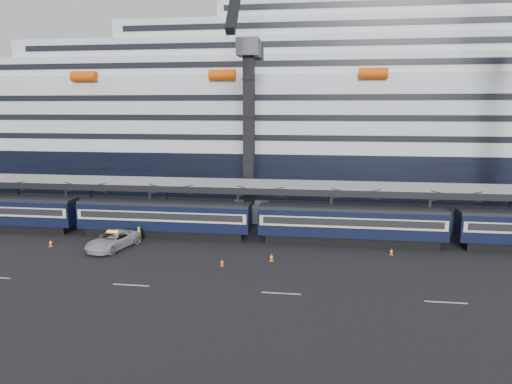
% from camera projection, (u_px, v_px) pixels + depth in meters
% --- Properties ---
extents(ground, '(260.00, 260.00, 0.00)m').
position_uv_depth(ground, '(459.00, 283.00, 36.69)').
color(ground, black).
rests_on(ground, ground).
extents(train, '(133.05, 3.00, 4.05)m').
position_uv_depth(train, '(384.00, 224.00, 46.67)').
color(train, black).
rests_on(train, ground).
extents(canopy, '(130.00, 6.25, 5.53)m').
position_uv_depth(canopy, '(424.00, 189.00, 49.39)').
color(canopy, gray).
rests_on(canopy, ground).
extents(cruise_ship, '(214.09, 28.84, 34.00)m').
position_uv_depth(cruise_ship, '(380.00, 117.00, 79.43)').
color(cruise_ship, black).
rests_on(cruise_ship, ground).
extents(crane_dark_near, '(4.50, 17.75, 35.08)m').
position_uv_depth(crane_dark_near, '(248.00, 125.00, 55.36)').
color(crane_dark_near, '#4B4E53').
rests_on(crane_dark_near, ground).
extents(pickup_truck, '(4.25, 6.68, 1.72)m').
position_uv_depth(pickup_truck, '(113.00, 240.00, 45.64)').
color(pickup_truck, '#ACADB4').
rests_on(pickup_truck, ground).
extents(worker, '(0.71, 0.62, 1.65)m').
position_uv_depth(worker, '(139.00, 234.00, 47.90)').
color(worker, '#E3F70D').
rests_on(worker, ground).
extents(traffic_cone_a, '(0.40, 0.40, 0.79)m').
position_uv_depth(traffic_cone_a, '(51.00, 243.00, 46.45)').
color(traffic_cone_a, '#FF5308').
rests_on(traffic_cone_a, ground).
extents(traffic_cone_b, '(0.34, 0.34, 0.67)m').
position_uv_depth(traffic_cone_b, '(222.00, 262.00, 40.69)').
color(traffic_cone_b, '#FF5308').
rests_on(traffic_cone_b, ground).
extents(traffic_cone_c, '(0.39, 0.39, 0.79)m').
position_uv_depth(traffic_cone_c, '(271.00, 257.00, 41.98)').
color(traffic_cone_c, '#FF5308').
rests_on(traffic_cone_c, ground).
extents(traffic_cone_d, '(0.34, 0.34, 0.68)m').
position_uv_depth(traffic_cone_d, '(391.00, 251.00, 43.80)').
color(traffic_cone_d, '#FF5308').
rests_on(traffic_cone_d, ground).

